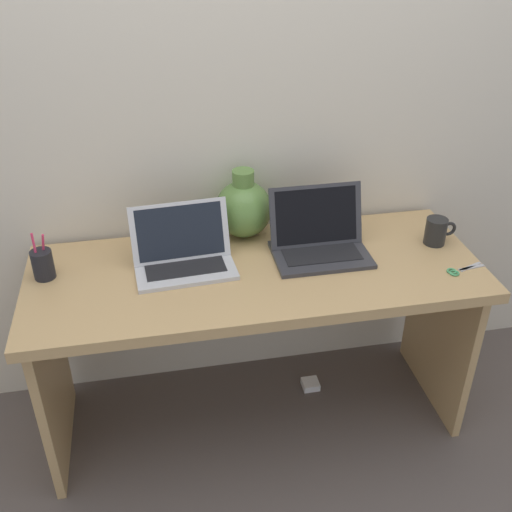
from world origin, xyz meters
TOP-DOWN VIEW (x-y plane):
  - ground_plane at (0.00, 0.00)m, footprint 6.00×6.00m
  - back_wall at (0.00, 0.35)m, footprint 4.40×0.04m
  - desk at (0.00, 0.00)m, footprint 1.57×0.61m
  - laptop_left at (-0.24, 0.07)m, footprint 0.35×0.24m
  - laptop_right at (0.24, 0.07)m, footprint 0.34×0.24m
  - green_vase at (0.00, 0.25)m, footprint 0.21×0.21m
  - coffee_mug at (0.68, 0.05)m, footprint 0.12×0.08m
  - pen_cup at (-0.71, 0.08)m, footprint 0.07×0.07m
  - scissors at (0.68, -0.15)m, footprint 0.15×0.07m
  - power_brick at (0.26, 0.11)m, footprint 0.07×0.07m

SIDE VIEW (x-z plane):
  - ground_plane at x=0.00m, z-range 0.00..0.00m
  - power_brick at x=0.26m, z-range 0.00..0.03m
  - desk at x=0.00m, z-range 0.21..0.92m
  - scissors at x=0.68m, z-range 0.71..0.72m
  - coffee_mug at x=0.68m, z-range 0.71..0.81m
  - pen_cup at x=-0.71m, z-range 0.68..0.85m
  - laptop_left at x=-0.24m, z-range 0.66..0.87m
  - laptop_right at x=0.24m, z-range 0.66..0.89m
  - green_vase at x=0.00m, z-range 0.69..0.95m
  - back_wall at x=0.00m, z-range 0.00..2.40m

